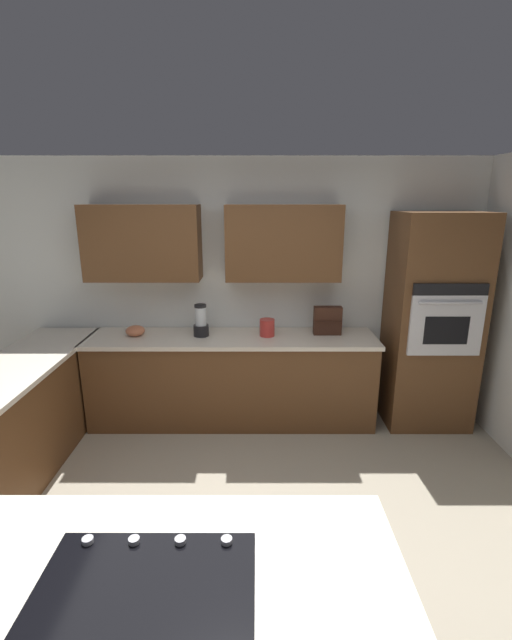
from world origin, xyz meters
name	(u,v)px	position (x,y,z in m)	size (l,w,h in m)	color
ground_plane	(234,549)	(0.00, 0.00, 0.00)	(14.00, 14.00, 0.00)	#9E937F
wall_back	(235,278)	(0.07, -2.04, 1.43)	(6.00, 0.44, 2.60)	silver
lower_cabinets_back	(232,381)	(0.10, -1.72, 0.43)	(2.80, 0.60, 0.86)	brown
countertop_back	(232,338)	(0.10, -1.72, 0.88)	(2.84, 0.64, 0.04)	silver
island_top	(143,603)	(0.24, 1.14, 0.88)	(1.88, 1.05, 0.04)	silver
wall_oven	(432,322)	(-1.85, -1.72, 1.05)	(0.80, 0.66, 2.09)	brown
cooktop	(143,595)	(0.24, 1.14, 0.91)	(0.76, 0.56, 0.03)	black
blender	(201,323)	(0.40, -1.75, 1.04)	(0.15, 0.15, 0.32)	black
mixing_bowl	(135,331)	(1.05, -1.75, 0.95)	(0.19, 0.19, 0.10)	#CC724C
spice_rack	(328,321)	(-0.85, -1.80, 1.04)	(0.27, 0.11, 0.28)	#381E14
kettle	(267,328)	(-0.25, -1.75, 0.98)	(0.15, 0.15, 0.17)	red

